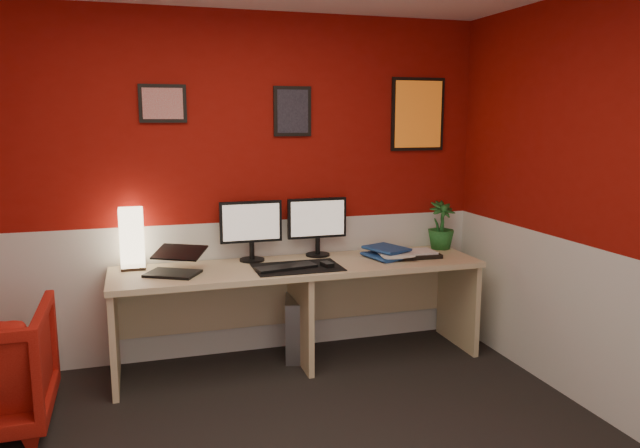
{
  "coord_description": "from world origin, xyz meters",
  "views": [
    {
      "loc": [
        -0.58,
        -2.66,
        1.75
      ],
      "look_at": [
        0.6,
        1.21,
        1.05
      ],
      "focal_mm": 34.29,
      "sensor_mm": 36.0,
      "label": 1
    }
  ],
  "objects_px": {
    "shoji_lamp": "(132,240)",
    "monitor_right": "(318,218)",
    "desk": "(300,314)",
    "pc_tower": "(299,325)",
    "zen_tray": "(414,255)",
    "laptop": "(172,259)",
    "potted_plant": "(441,225)",
    "monitor_left": "(251,221)"
  },
  "relations": [
    {
      "from": "zen_tray",
      "to": "desk",
      "type": "bearing_deg",
      "value": 179.61
    },
    {
      "from": "laptop",
      "to": "pc_tower",
      "type": "distance_m",
      "value": 1.12
    },
    {
      "from": "monitor_left",
      "to": "pc_tower",
      "type": "distance_m",
      "value": 0.87
    },
    {
      "from": "monitor_right",
      "to": "potted_plant",
      "type": "relative_size",
      "value": 1.54
    },
    {
      "from": "laptop",
      "to": "potted_plant",
      "type": "height_order",
      "value": "potted_plant"
    },
    {
      "from": "laptop",
      "to": "pc_tower",
      "type": "xyz_separation_m",
      "value": [
        0.91,
        0.18,
        -0.61
      ]
    },
    {
      "from": "shoji_lamp",
      "to": "monitor_right",
      "type": "xyz_separation_m",
      "value": [
        1.33,
        0.01,
        0.09
      ]
    },
    {
      "from": "laptop",
      "to": "potted_plant",
      "type": "bearing_deg",
      "value": 35.32
    },
    {
      "from": "monitor_left",
      "to": "zen_tray",
      "type": "bearing_deg",
      "value": -10.39
    },
    {
      "from": "desk",
      "to": "pc_tower",
      "type": "xyz_separation_m",
      "value": [
        0.03,
        0.15,
        -0.14
      ]
    },
    {
      "from": "desk",
      "to": "shoji_lamp",
      "type": "distance_m",
      "value": 1.28
    },
    {
      "from": "desk",
      "to": "monitor_right",
      "type": "distance_m",
      "value": 0.72
    },
    {
      "from": "shoji_lamp",
      "to": "zen_tray",
      "type": "height_order",
      "value": "shoji_lamp"
    },
    {
      "from": "zen_tray",
      "to": "pc_tower",
      "type": "distance_m",
      "value": 1.01
    },
    {
      "from": "desk",
      "to": "laptop",
      "type": "distance_m",
      "value": 1.0
    },
    {
      "from": "desk",
      "to": "laptop",
      "type": "relative_size",
      "value": 7.88
    },
    {
      "from": "desk",
      "to": "monitor_left",
      "type": "distance_m",
      "value": 0.75
    },
    {
      "from": "monitor_left",
      "to": "zen_tray",
      "type": "distance_m",
      "value": 1.24
    },
    {
      "from": "laptop",
      "to": "zen_tray",
      "type": "xyz_separation_m",
      "value": [
        1.76,
        0.03,
        -0.09
      ]
    },
    {
      "from": "shoji_lamp",
      "to": "laptop",
      "type": "height_order",
      "value": "shoji_lamp"
    },
    {
      "from": "zen_tray",
      "to": "potted_plant",
      "type": "bearing_deg",
      "value": 31.4
    },
    {
      "from": "pc_tower",
      "to": "shoji_lamp",
      "type": "bearing_deg",
      "value": -168.68
    },
    {
      "from": "laptop",
      "to": "monitor_right",
      "type": "bearing_deg",
      "value": 43.04
    },
    {
      "from": "laptop",
      "to": "pc_tower",
      "type": "height_order",
      "value": "laptop"
    },
    {
      "from": "pc_tower",
      "to": "laptop",
      "type": "bearing_deg",
      "value": -153.77
    },
    {
      "from": "laptop",
      "to": "monitor_right",
      "type": "height_order",
      "value": "monitor_right"
    },
    {
      "from": "desk",
      "to": "zen_tray",
      "type": "distance_m",
      "value": 0.96
    },
    {
      "from": "monitor_right",
      "to": "zen_tray",
      "type": "xyz_separation_m",
      "value": [
        0.68,
        -0.24,
        -0.28
      ]
    },
    {
      "from": "laptop",
      "to": "zen_tray",
      "type": "distance_m",
      "value": 1.77
    },
    {
      "from": "desk",
      "to": "monitor_left",
      "type": "bearing_deg",
      "value": 145.06
    },
    {
      "from": "desk",
      "to": "monitor_right",
      "type": "bearing_deg",
      "value": 49.17
    },
    {
      "from": "shoji_lamp",
      "to": "pc_tower",
      "type": "relative_size",
      "value": 0.89
    },
    {
      "from": "laptop",
      "to": "pc_tower",
      "type": "bearing_deg",
      "value": 40.55
    },
    {
      "from": "desk",
      "to": "shoji_lamp",
      "type": "height_order",
      "value": "shoji_lamp"
    },
    {
      "from": "desk",
      "to": "zen_tray",
      "type": "xyz_separation_m",
      "value": [
        0.88,
        -0.01,
        0.38
      ]
    },
    {
      "from": "desk",
      "to": "shoji_lamp",
      "type": "relative_size",
      "value": 6.5
    },
    {
      "from": "desk",
      "to": "pc_tower",
      "type": "relative_size",
      "value": 5.78
    },
    {
      "from": "desk",
      "to": "potted_plant",
      "type": "xyz_separation_m",
      "value": [
        1.21,
        0.19,
        0.55
      ]
    },
    {
      "from": "monitor_left",
      "to": "monitor_right",
      "type": "xyz_separation_m",
      "value": [
        0.5,
        0.02,
        0.0
      ]
    },
    {
      "from": "desk",
      "to": "zen_tray",
      "type": "bearing_deg",
      "value": -0.39
    },
    {
      "from": "potted_plant",
      "to": "monitor_left",
      "type": "bearing_deg",
      "value": 179.18
    },
    {
      "from": "shoji_lamp",
      "to": "pc_tower",
      "type": "xyz_separation_m",
      "value": [
        1.16,
        -0.07,
        -0.7
      ]
    }
  ]
}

